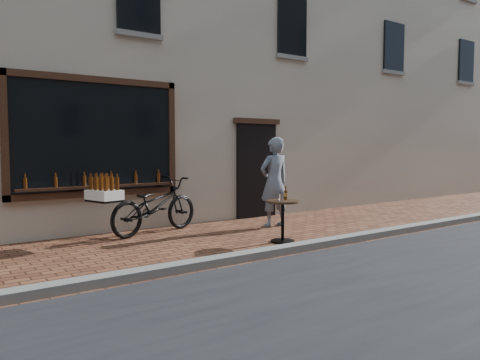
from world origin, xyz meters
TOP-DOWN VIEW (x-y plane):
  - ground at (0.00, 0.00)m, footprint 90.00×90.00m
  - kerb at (0.00, 0.20)m, footprint 90.00×0.25m
  - shop_building at (0.00, 6.50)m, footprint 28.00×6.20m
  - cargo_bicycle at (-1.00, 2.93)m, footprint 2.44×1.25m
  - bistro_table at (0.51, 0.89)m, footprint 0.57×0.57m
  - pedestrian at (1.42, 2.23)m, footprint 0.70×0.48m

SIDE VIEW (x-z plane):
  - ground at x=0.00m, z-range 0.00..0.00m
  - kerb at x=0.00m, z-range 0.00..0.12m
  - bistro_table at x=0.51m, z-range 0.03..1.01m
  - cargo_bicycle at x=-1.00m, z-range -0.03..1.12m
  - pedestrian at x=1.42m, z-range 0.00..1.86m
  - shop_building at x=0.00m, z-range 0.00..10.00m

